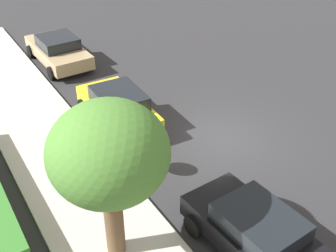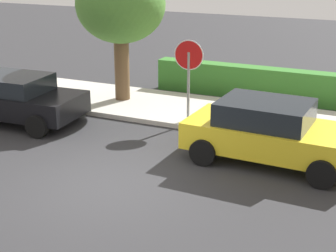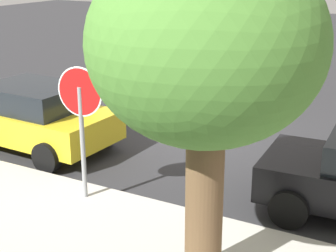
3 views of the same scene
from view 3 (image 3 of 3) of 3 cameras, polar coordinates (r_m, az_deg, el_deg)
name	(u,v)px [view 3 (image 3 of 3)]	position (r m, az deg, el deg)	size (l,w,h in m)	color
ground_plane	(196,132)	(12.83, 3.15, -0.70)	(60.00, 60.00, 0.00)	#2D2D30
sidewalk_curb	(45,227)	(8.57, -13.46, -10.85)	(32.00, 3.14, 0.14)	beige
stop_sign	(81,111)	(8.71, -9.64, 1.64)	(0.85, 0.09, 2.47)	gray
parked_car_yellow	(31,115)	(12.00, -14.94, 1.18)	(4.10, 2.20, 1.48)	yellow
street_tree_near_corner	(206,48)	(6.02, 4.23, 8.57)	(2.81, 2.81, 4.43)	brown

